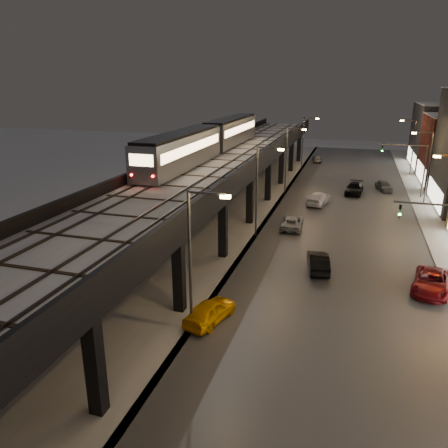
# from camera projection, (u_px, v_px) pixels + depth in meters

# --- Properties ---
(road_surface) EXTENTS (17.00, 120.00, 0.06)m
(road_surface) POSITION_uv_depth(u_px,v_px,m) (341.00, 231.00, 45.20)
(road_surface) COLOR #46474D
(road_surface) RESTS_ON ground
(sidewalk_right) EXTENTS (4.00, 120.00, 0.14)m
(sidewalk_right) POSITION_uv_depth(u_px,v_px,m) (447.00, 241.00, 42.44)
(sidewalk_right) COLOR #9FA1A8
(sidewalk_right) RESTS_ON ground
(under_viaduct_pavement) EXTENTS (11.00, 120.00, 0.06)m
(under_viaduct_pavement) POSITION_uv_depth(u_px,v_px,m) (217.00, 220.00, 48.90)
(under_viaduct_pavement) COLOR #9FA1A8
(under_viaduct_pavement) RESTS_ON ground
(elevated_viaduct) EXTENTS (9.00, 100.00, 6.30)m
(elevated_viaduct) POSITION_uv_depth(u_px,v_px,m) (208.00, 176.00, 44.29)
(elevated_viaduct) COLOR black
(elevated_viaduct) RESTS_ON ground
(viaduct_trackbed) EXTENTS (8.40, 100.00, 0.32)m
(viaduct_trackbed) POSITION_uv_depth(u_px,v_px,m) (208.00, 169.00, 44.16)
(viaduct_trackbed) COLOR #B2B7C1
(viaduct_trackbed) RESTS_ON elevated_viaduct
(viaduct_parapet_streetside) EXTENTS (0.30, 100.00, 1.10)m
(viaduct_parapet_streetside) POSITION_uv_depth(u_px,v_px,m) (250.00, 166.00, 42.85)
(viaduct_parapet_streetside) COLOR black
(viaduct_parapet_streetside) RESTS_ON elevated_viaduct
(viaduct_parapet_far) EXTENTS (0.30, 100.00, 1.10)m
(viaduct_parapet_far) POSITION_uv_depth(u_px,v_px,m) (168.00, 162.00, 45.24)
(viaduct_parapet_far) COLOR black
(viaduct_parapet_far) RESTS_ON elevated_viaduct
(streetlight_left_1) EXTENTS (2.57, 0.28, 9.00)m
(streetlight_left_1) POSITION_uv_depth(u_px,v_px,m) (194.00, 252.00, 25.74)
(streetlight_left_1) COLOR #38383A
(streetlight_left_1) RESTS_ON ground
(streetlight_left_2) EXTENTS (2.57, 0.28, 9.00)m
(streetlight_left_2) POSITION_uv_depth(u_px,v_px,m) (260.00, 186.00, 42.11)
(streetlight_left_2) COLOR #38383A
(streetlight_left_2) RESTS_ON ground
(streetlight_left_3) EXTENTS (2.57, 0.28, 9.00)m
(streetlight_left_3) POSITION_uv_depth(u_px,v_px,m) (288.00, 156.00, 58.47)
(streetlight_left_3) COLOR #38383A
(streetlight_left_3) RESTS_ON ground
(streetlight_right_3) EXTENTS (2.56, 0.28, 9.00)m
(streetlight_right_3) POSITION_uv_depth(u_px,v_px,m) (427.00, 163.00, 53.76)
(streetlight_right_3) COLOR #38383A
(streetlight_right_3) RESTS_ON ground
(streetlight_left_4) EXTENTS (2.57, 0.28, 9.00)m
(streetlight_left_4) POSITION_uv_depth(u_px,v_px,m) (305.00, 140.00, 74.84)
(streetlight_left_4) COLOR #38383A
(streetlight_left_4) RESTS_ON ground
(streetlight_right_4) EXTENTS (2.56, 0.28, 9.00)m
(streetlight_right_4) POSITION_uv_depth(u_px,v_px,m) (412.00, 144.00, 70.13)
(streetlight_right_4) COLOR #38383A
(streetlight_right_4) RESTS_ON ground
(traffic_light_rig_b) EXTENTS (6.10, 0.34, 7.00)m
(traffic_light_rig_b) POSITION_uv_depth(u_px,v_px,m) (416.00, 164.00, 56.96)
(traffic_light_rig_b) COLOR #38383A
(traffic_light_rig_b) RESTS_ON ground
(subway_train) EXTENTS (2.89, 35.45, 3.45)m
(subway_train) POSITION_uv_depth(u_px,v_px,m) (210.00, 139.00, 51.67)
(subway_train) COLOR gray
(subway_train) RESTS_ON viaduct_trackbed
(car_taxi) EXTENTS (2.78, 4.65, 1.48)m
(car_taxi) POSITION_uv_depth(u_px,v_px,m) (210.00, 312.00, 28.07)
(car_taxi) COLOR #EDA300
(car_taxi) RESTS_ON ground
(car_near_white) EXTENTS (2.32, 4.68, 1.47)m
(car_near_white) POSITION_uv_depth(u_px,v_px,m) (318.00, 262.00, 35.67)
(car_near_white) COLOR black
(car_near_white) RESTS_ON ground
(car_mid_silver) EXTENTS (2.48, 4.88, 1.32)m
(car_mid_silver) POSITION_uv_depth(u_px,v_px,m) (292.00, 223.00, 45.86)
(car_mid_silver) COLOR #93969C
(car_mid_silver) RESTS_ON ground
(car_mid_dark) EXTENTS (3.10, 5.61, 1.54)m
(car_mid_dark) POSITION_uv_depth(u_px,v_px,m) (319.00, 199.00, 54.77)
(car_mid_dark) COLOR silver
(car_mid_dark) RESTS_ON ground
(car_far_white) EXTENTS (2.36, 4.15, 1.33)m
(car_far_white) POSITION_uv_depth(u_px,v_px,m) (317.00, 159.00, 83.32)
(car_far_white) COLOR #92969C
(car_far_white) RESTS_ON ground
(car_onc_dark) EXTENTS (3.48, 5.67, 1.47)m
(car_onc_dark) POSITION_uv_depth(u_px,v_px,m) (431.00, 283.00, 32.08)
(car_onc_dark) COLOR maroon
(car_onc_dark) RESTS_ON ground
(car_onc_white) EXTENTS (2.58, 5.38, 1.51)m
(car_onc_white) POSITION_uv_depth(u_px,v_px,m) (354.00, 189.00, 59.67)
(car_onc_white) COLOR black
(car_onc_white) RESTS_ON ground
(car_onc_red) EXTENTS (2.63, 4.25, 1.35)m
(car_onc_red) POSITION_uv_depth(u_px,v_px,m) (384.00, 186.00, 61.61)
(car_onc_red) COLOR #4E5257
(car_onc_red) RESTS_ON ground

